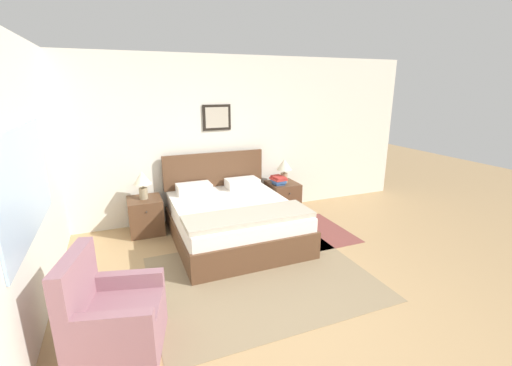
# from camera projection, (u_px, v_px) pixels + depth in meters

# --- Properties ---
(ground_plane) EXTENTS (16.00, 16.00, 0.00)m
(ground_plane) POSITION_uv_depth(u_px,v_px,m) (314.00, 320.00, 3.23)
(ground_plane) COLOR tan
(wall_back) EXTENTS (7.06, 0.09, 2.60)m
(wall_back) POSITION_uv_depth(u_px,v_px,m) (219.00, 138.00, 5.58)
(wall_back) COLOR silver
(wall_back) RESTS_ON ground_plane
(wall_left) EXTENTS (0.08, 5.41, 2.60)m
(wall_left) POSITION_uv_depth(u_px,v_px,m) (31.00, 174.00, 3.33)
(wall_left) COLOR silver
(wall_left) RESTS_ON ground_plane
(area_rug_main) EXTENTS (2.44, 1.97, 0.01)m
(area_rug_main) POSITION_uv_depth(u_px,v_px,m) (261.00, 277.00, 3.93)
(area_rug_main) COLOR #897556
(area_rug_main) RESTS_ON ground_plane
(area_rug_bedside) EXTENTS (0.97, 1.21, 0.01)m
(area_rug_bedside) POSITION_uv_depth(u_px,v_px,m) (313.00, 231.00, 5.18)
(area_rug_bedside) COLOR brown
(area_rug_bedside) RESTS_ON ground_plane
(bed) EXTENTS (1.65, 1.95, 1.09)m
(bed) POSITION_uv_depth(u_px,v_px,m) (233.00, 219.00, 4.88)
(bed) COLOR brown
(bed) RESTS_ON ground_plane
(armchair) EXTENTS (0.84, 0.83, 0.88)m
(armchair) POSITION_uv_depth(u_px,v_px,m) (112.00, 319.00, 2.80)
(armchair) COLOR #8E606B
(armchair) RESTS_ON ground_plane
(nightstand_near_window) EXTENTS (0.48, 0.54, 0.53)m
(nightstand_near_window) POSITION_uv_depth(u_px,v_px,m) (146.00, 216.00, 5.10)
(nightstand_near_window) COLOR brown
(nightstand_near_window) RESTS_ON ground_plane
(nightstand_by_door) EXTENTS (0.48, 0.54, 0.53)m
(nightstand_by_door) POSITION_uv_depth(u_px,v_px,m) (282.00, 197.00, 5.93)
(nightstand_by_door) COLOR brown
(nightstand_by_door) RESTS_ON ground_plane
(table_lamp_near_window) EXTENTS (0.26, 0.26, 0.41)m
(table_lamp_near_window) POSITION_uv_depth(u_px,v_px,m) (142.00, 180.00, 4.95)
(table_lamp_near_window) COLOR gray
(table_lamp_near_window) RESTS_ON nightstand_near_window
(table_lamp_by_door) EXTENTS (0.26, 0.26, 0.41)m
(table_lamp_by_door) POSITION_uv_depth(u_px,v_px,m) (284.00, 167.00, 5.78)
(table_lamp_by_door) COLOR gray
(table_lamp_by_door) RESTS_ON nightstand_by_door
(book_thick_bottom) EXTENTS (0.16, 0.21, 0.03)m
(book_thick_bottom) POSITION_uv_depth(u_px,v_px,m) (278.00, 183.00, 5.77)
(book_thick_bottom) COLOR #335693
(book_thick_bottom) RESTS_ON nightstand_by_door
(book_hardcover_middle) EXTENTS (0.18, 0.24, 0.04)m
(book_hardcover_middle) POSITION_uv_depth(u_px,v_px,m) (278.00, 181.00, 5.76)
(book_hardcover_middle) COLOR #335693
(book_hardcover_middle) RESTS_ON book_thick_bottom
(book_novel_upper) EXTENTS (0.25, 0.28, 0.03)m
(book_novel_upper) POSITION_uv_depth(u_px,v_px,m) (279.00, 179.00, 5.74)
(book_novel_upper) COLOR #B7332D
(book_novel_upper) RESTS_ON book_hardcover_middle
(book_slim_near_top) EXTENTS (0.19, 0.28, 0.03)m
(book_slim_near_top) POSITION_uv_depth(u_px,v_px,m) (279.00, 177.00, 5.74)
(book_slim_near_top) COLOR #B7332D
(book_slim_near_top) RESTS_ON book_novel_upper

